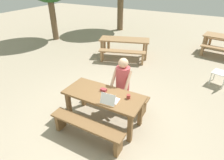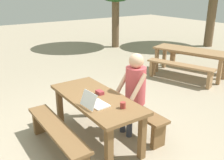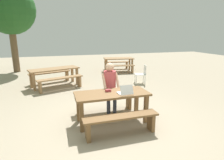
{
  "view_description": "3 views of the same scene",
  "coord_description": "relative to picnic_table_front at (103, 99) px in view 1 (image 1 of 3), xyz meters",
  "views": [
    {
      "loc": [
        1.82,
        -2.92,
        3.05
      ],
      "look_at": [
        0.08,
        0.25,
        1.0
      ],
      "focal_mm": 30.34,
      "sensor_mm": 36.0,
      "label": 1
    },
    {
      "loc": [
        3.09,
        -1.82,
        2.33
      ],
      "look_at": [
        0.08,
        0.25,
        1.0
      ],
      "focal_mm": 40.68,
      "sensor_mm": 36.0,
      "label": 2
    },
    {
      "loc": [
        -1.25,
        -4.09,
        2.13
      ],
      "look_at": [
        0.08,
        0.25,
        1.0
      ],
      "focal_mm": 29.88,
      "sensor_mm": 36.0,
      "label": 3
    }
  ],
  "objects": [
    {
      "name": "picnic_table_mid",
      "position": [
        -1.32,
        3.84,
        -0.01
      ],
      "size": [
        2.1,
        1.29,
        0.74
      ],
      "rotation": [
        0.0,
        0.0,
        0.32
      ],
      "color": "#9E754C",
      "rests_on": "ground"
    },
    {
      "name": "laptop",
      "position": [
        0.27,
        -0.18,
        0.18
      ],
      "size": [
        0.34,
        0.34,
        0.23
      ],
      "rotation": [
        0.0,
        0.0,
        3.2
      ],
      "color": "white",
      "rests_on": "picnic_table_front"
    },
    {
      "name": "bench_mid_south",
      "position": [
        -1.11,
        3.21,
        -0.27
      ],
      "size": [
        1.78,
        0.84,
        0.48
      ],
      "rotation": [
        0.0,
        0.0,
        0.32
      ],
      "color": "#9E754C",
      "rests_on": "ground"
    },
    {
      "name": "plastic_chair",
      "position": [
        2.34,
        3.15,
        -0.2
      ],
      "size": [
        0.54,
        0.54,
        0.81
      ],
      "rotation": [
        0.0,
        0.0,
        4.45
      ],
      "color": "white",
      "rests_on": "ground"
    },
    {
      "name": "ground_plane",
      "position": [
        0.0,
        0.0,
        -0.63
      ],
      "size": [
        30.0,
        30.0,
        0.0
      ],
      "primitive_type": "plane",
      "color": "tan"
    },
    {
      "name": "bench_far",
      "position": [
        0.0,
        0.67,
        -0.3
      ],
      "size": [
        1.64,
        0.3,
        0.45
      ],
      "color": "brown",
      "rests_on": "ground"
    },
    {
      "name": "coffee_mug",
      "position": [
        0.55,
        0.11,
        0.16
      ],
      "size": [
        0.08,
        0.08,
        0.09
      ],
      "color": "#99332D",
      "rests_on": "picnic_table_front"
    },
    {
      "name": "small_pouch",
      "position": [
        -0.06,
        0.11,
        0.15
      ],
      "size": [
        0.14,
        0.09,
        0.05
      ],
      "color": "#993338",
      "rests_on": "picnic_table_front"
    },
    {
      "name": "bench_rear_south",
      "position": [
        2.18,
        5.43,
        -0.3
      ],
      "size": [
        1.54,
        0.5,
        0.45
      ],
      "rotation": [
        0.0,
        0.0,
        -0.14
      ],
      "color": "#9E754C",
      "rests_on": "ground"
    },
    {
      "name": "person_seated",
      "position": [
        0.14,
        0.64,
        0.18
      ],
      "size": [
        0.44,
        0.42,
        1.37
      ],
      "color": "#333847",
      "rests_on": "ground"
    },
    {
      "name": "bench_near",
      "position": [
        0.0,
        -0.67,
        -0.3
      ],
      "size": [
        1.64,
        0.3,
        0.45
      ],
      "color": "brown",
      "rests_on": "ground"
    },
    {
      "name": "bench_mid_north",
      "position": [
        -1.52,
        4.46,
        -0.27
      ],
      "size": [
        1.78,
        0.84,
        0.48
      ],
      "rotation": [
        0.0,
        0.0,
        0.32
      ],
      "color": "#9E754C",
      "rests_on": "ground"
    },
    {
      "name": "picnic_table_front",
      "position": [
        0.0,
        0.0,
        0.0
      ],
      "size": [
        1.77,
        0.76,
        0.75
      ],
      "color": "brown",
      "rests_on": "ground"
    }
  ]
}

